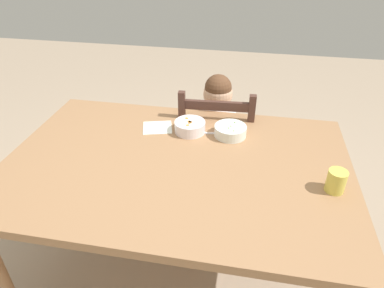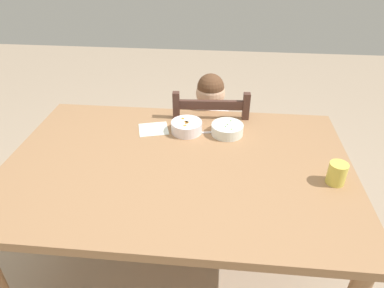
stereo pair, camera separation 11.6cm
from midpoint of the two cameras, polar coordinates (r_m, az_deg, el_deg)
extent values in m
plane|color=tan|center=(2.10, -3.58, -19.99)|extent=(8.00, 8.00, 0.00)
cube|color=#A1744E|center=(1.58, -4.48, -3.67)|extent=(1.57, 1.05, 0.04)
cylinder|color=#A1744E|center=(2.35, -19.53, -3.39)|extent=(0.07, 0.07, 0.72)
cylinder|color=#A1744E|center=(2.20, 16.63, -5.60)|extent=(0.07, 0.07, 0.72)
cube|color=#4C2F26|center=(2.25, 1.34, -0.79)|extent=(0.45, 0.45, 0.02)
cube|color=#4C2F26|center=(2.54, 5.64, -2.59)|extent=(0.04, 0.04, 0.42)
cube|color=#4C2F26|center=(2.54, -2.94, -2.42)|extent=(0.04, 0.04, 0.42)
cube|color=#4C2F26|center=(2.24, 6.10, -8.23)|extent=(0.04, 0.04, 0.42)
cube|color=#4C2F26|center=(2.24, -3.72, -8.03)|extent=(0.04, 0.04, 0.42)
cube|color=#4C2F26|center=(1.97, 6.88, 2.00)|extent=(0.04, 0.04, 0.47)
cube|color=#4C2F26|center=(1.97, -4.19, 2.21)|extent=(0.04, 0.04, 0.47)
cube|color=#4C2F26|center=(1.88, 1.40, 6.44)|extent=(0.36, 0.05, 0.05)
cube|color=#4C2F26|center=(1.95, 1.35, 2.71)|extent=(0.36, 0.05, 0.05)
cube|color=white|center=(2.14, 1.34, 2.56)|extent=(0.22, 0.14, 0.32)
sphere|color=#DAAA88|center=(2.03, 1.42, 8.34)|extent=(0.17, 0.17, 0.17)
sphere|color=brown|center=(2.01, 1.44, 9.33)|extent=(0.16, 0.16, 0.16)
cylinder|color=#3F4C72|center=(2.26, -0.42, -7.20)|extent=(0.07, 0.07, 0.44)
cylinder|color=#3F4C72|center=(2.26, 2.38, -7.37)|extent=(0.07, 0.07, 0.44)
cylinder|color=white|center=(2.02, -2.53, 3.28)|extent=(0.06, 0.24, 0.13)
cylinder|color=white|center=(2.01, 4.85, 2.91)|extent=(0.06, 0.24, 0.13)
cylinder|color=white|center=(1.76, 3.97, 2.40)|extent=(0.16, 0.16, 0.05)
cylinder|color=white|center=(1.78, 3.95, 1.74)|extent=(0.07, 0.07, 0.01)
cylinder|color=#4E8E2E|center=(1.76, 3.98, 2.63)|extent=(0.13, 0.13, 0.03)
sphere|color=#558938|center=(1.75, 4.00, 3.07)|extent=(0.01, 0.01, 0.01)
sphere|color=#4F8525|center=(1.71, 4.58, 2.29)|extent=(0.01, 0.01, 0.01)
sphere|color=#438F23|center=(1.74, 3.65, 2.74)|extent=(0.01, 0.01, 0.01)
sphere|color=#478222|center=(1.79, 4.57, 3.68)|extent=(0.01, 0.01, 0.01)
cylinder|color=white|center=(1.78, -2.75, 2.80)|extent=(0.16, 0.16, 0.06)
cylinder|color=white|center=(1.79, -2.72, 2.07)|extent=(0.07, 0.07, 0.01)
cylinder|color=orange|center=(1.77, -2.75, 3.04)|extent=(0.13, 0.13, 0.03)
cube|color=orange|center=(1.80, -3.37, 4.05)|extent=(0.01, 0.01, 0.01)
cube|color=orange|center=(1.73, -3.09, 2.90)|extent=(0.02, 0.02, 0.01)
cube|color=orange|center=(1.75, -2.83, 3.29)|extent=(0.02, 0.02, 0.01)
cube|color=orange|center=(1.77, -2.75, 3.50)|extent=(0.02, 0.02, 0.01)
cube|color=orange|center=(1.77, -2.90, 3.55)|extent=(0.02, 0.02, 0.01)
cube|color=orange|center=(1.76, -2.63, 3.45)|extent=(0.02, 0.02, 0.01)
cube|color=silver|center=(1.78, 0.91, 1.89)|extent=(0.10, 0.03, 0.00)
ellipsoid|color=silver|center=(1.78, -1.25, 1.86)|extent=(0.05, 0.04, 0.01)
cylinder|color=#E1D052|center=(1.52, 20.81, -4.60)|extent=(0.08, 0.08, 0.10)
cube|color=white|center=(1.83, -8.17, 2.40)|extent=(0.18, 0.17, 0.00)
camera|label=1|loc=(0.06, 87.93, 1.33)|focal=32.35mm
camera|label=2|loc=(0.06, -92.07, -1.33)|focal=32.35mm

